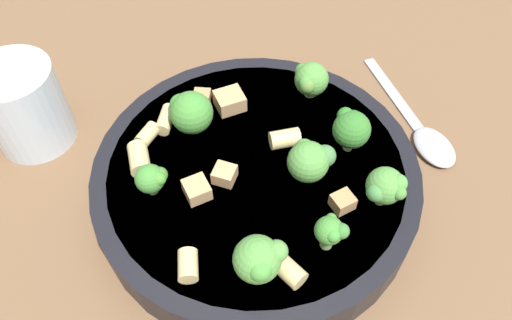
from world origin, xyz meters
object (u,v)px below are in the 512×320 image
(broccoli_floret_5, at_px, (386,187))
(broccoli_floret_7, at_px, (331,231))
(rigatoni_1, at_px, (166,119))
(chicken_chunk_4, at_px, (343,202))
(rigatoni_5, at_px, (139,159))
(chicken_chunk_3, at_px, (202,96))
(rigatoni_2, at_px, (285,139))
(rigatoni_4, at_px, (148,135))
(rigatoni_0, at_px, (288,270))
(rigatoni_3, at_px, (188,265))
(chicken_chunk_0, at_px, (230,101))
(spoon, at_px, (422,132))
(broccoli_floret_2, at_px, (259,260))
(chicken_chunk_1, at_px, (225,174))
(pasta_bowl, at_px, (256,178))
(broccoli_floret_3, at_px, (351,128))
(chicken_chunk_2, at_px, (197,190))
(broccoli_floret_1, at_px, (152,179))
(broccoli_floret_6, at_px, (190,113))
(broccoli_floret_4, at_px, (310,160))
(broccoli_floret_0, at_px, (310,79))
(drinking_glass, at_px, (26,110))

(broccoli_floret_5, relative_size, broccoli_floret_7, 1.14)
(rigatoni_1, height_order, chicken_chunk_4, rigatoni_1)
(rigatoni_5, relative_size, chicken_chunk_3, 1.86)
(rigatoni_1, height_order, rigatoni_2, rigatoni_2)
(rigatoni_4, relative_size, chicken_chunk_4, 1.27)
(rigatoni_0, distance_m, rigatoni_3, 0.08)
(chicken_chunk_0, distance_m, spoon, 0.20)
(broccoli_floret_2, distance_m, rigatoni_5, 0.15)
(rigatoni_5, distance_m, chicken_chunk_0, 0.10)
(rigatoni_1, distance_m, chicken_chunk_1, 0.09)
(pasta_bowl, xyz_separation_m, broccoli_floret_5, (0.03, -0.11, 0.04))
(pasta_bowl, distance_m, rigatoni_0, 0.11)
(broccoli_floret_3, bearing_deg, broccoli_floret_2, -175.66)
(chicken_chunk_2, bearing_deg, rigatoni_0, -97.96)
(rigatoni_4, height_order, chicken_chunk_3, rigatoni_4)
(broccoli_floret_1, distance_m, rigatoni_0, 0.13)
(broccoli_floret_6, relative_size, broccoli_floret_7, 1.27)
(rigatoni_1, relative_size, chicken_chunk_4, 1.68)
(broccoli_floret_4, bearing_deg, broccoli_floret_0, 33.07)
(broccoli_floret_3, bearing_deg, rigatoni_2, 124.28)
(broccoli_floret_1, xyz_separation_m, chicken_chunk_1, (0.05, -0.04, -0.01))
(rigatoni_3, relative_size, chicken_chunk_2, 1.11)
(rigatoni_4, bearing_deg, chicken_chunk_0, -23.18)
(rigatoni_5, bearing_deg, drinking_glass, 97.41)
(broccoli_floret_4, height_order, chicken_chunk_3, broccoli_floret_4)
(rigatoni_2, height_order, chicken_chunk_1, rigatoni_2)
(rigatoni_0, relative_size, rigatoni_2, 0.98)
(broccoli_floret_1, relative_size, broccoli_floret_3, 0.72)
(broccoli_floret_3, bearing_deg, chicken_chunk_4, -153.29)
(broccoli_floret_4, xyz_separation_m, chicken_chunk_4, (-0.01, -0.04, -0.01))
(chicken_chunk_0, bearing_deg, rigatoni_5, 169.99)
(broccoli_floret_5, bearing_deg, broccoli_floret_0, 59.13)
(broccoli_floret_7, distance_m, rigatoni_1, 0.19)
(chicken_chunk_2, bearing_deg, rigatoni_2, -17.14)
(rigatoni_0, distance_m, chicken_chunk_1, 0.10)
(rigatoni_3, xyz_separation_m, chicken_chunk_2, (0.06, 0.04, -0.00))
(rigatoni_2, relative_size, chicken_chunk_2, 1.26)
(rigatoni_5, height_order, drinking_glass, drinking_glass)
(chicken_chunk_1, bearing_deg, broccoli_floret_3, -34.87)
(rigatoni_0, relative_size, drinking_glass, 0.30)
(broccoli_floret_0, xyz_separation_m, drinking_glass, (-0.18, 0.21, -0.02))
(broccoli_floret_7, xyz_separation_m, rigatoni_0, (-0.04, 0.01, -0.01))
(pasta_bowl, distance_m, chicken_chunk_3, 0.10)
(chicken_chunk_1, distance_m, chicken_chunk_4, 0.10)
(broccoli_floret_2, distance_m, rigatoni_2, 0.13)
(broccoli_floret_5, distance_m, broccoli_floret_7, 0.06)
(chicken_chunk_0, xyz_separation_m, chicken_chunk_1, (-0.07, -0.05, -0.00))
(chicken_chunk_1, bearing_deg, broccoli_floret_6, 66.73)
(pasta_bowl, relative_size, rigatoni_1, 9.95)
(rigatoni_0, bearing_deg, broccoli_floret_3, 11.86)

